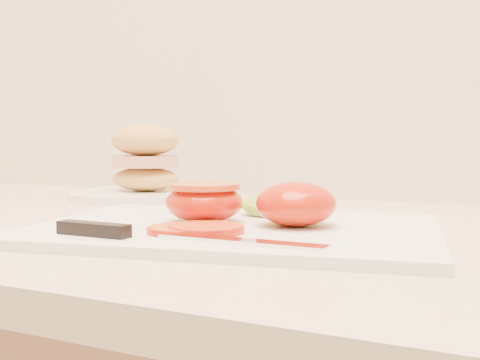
% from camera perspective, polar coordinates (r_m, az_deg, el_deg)
% --- Properties ---
extents(cutting_board, '(0.45, 0.36, 0.01)m').
position_cam_1_polar(cutting_board, '(0.62, -0.42, -4.71)').
color(cutting_board, white).
rests_on(cutting_board, counter).
extents(tomato_half_dome, '(0.08, 0.08, 0.04)m').
position_cam_1_polar(tomato_half_dome, '(0.60, 5.31, -2.26)').
color(tomato_half_dome, red).
rests_on(tomato_half_dome, cutting_board).
extents(tomato_half_cut, '(0.08, 0.08, 0.04)m').
position_cam_1_polar(tomato_half_cut, '(0.63, -3.40, -2.00)').
color(tomato_half_cut, red).
rests_on(tomato_half_cut, cutting_board).
extents(tomato_slice_0, '(0.07, 0.07, 0.01)m').
position_cam_1_polar(tomato_slice_0, '(0.56, -3.22, -4.63)').
color(tomato_slice_0, orange).
rests_on(tomato_slice_0, cutting_board).
extents(tomato_slice_1, '(0.06, 0.06, 0.01)m').
position_cam_1_polar(tomato_slice_1, '(0.56, -5.65, -4.71)').
color(tomato_slice_1, orange).
rests_on(tomato_slice_1, cutting_board).
extents(lettuce_leaf_0, '(0.13, 0.12, 0.02)m').
position_cam_1_polar(lettuce_leaf_0, '(0.69, 4.26, -2.40)').
color(lettuce_leaf_0, '#8EC233').
rests_on(lettuce_leaf_0, cutting_board).
extents(knife, '(0.25, 0.05, 0.01)m').
position_cam_1_polar(knife, '(0.54, -8.65, -5.05)').
color(knife, silver).
rests_on(knife, cutting_board).
extents(sandwich_plate, '(0.25, 0.25, 0.12)m').
position_cam_1_polar(sandwich_plate, '(0.99, -8.96, 0.80)').
color(sandwich_plate, white).
rests_on(sandwich_plate, counter).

